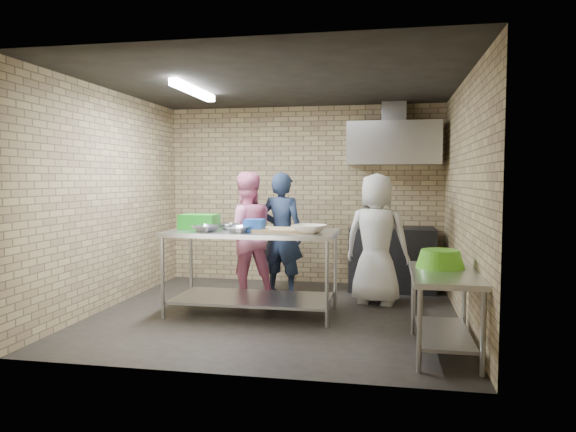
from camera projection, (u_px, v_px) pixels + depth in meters
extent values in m
plane|color=black|center=(277.00, 314.00, 6.28)|extent=(4.20, 4.20, 0.00)
plane|color=black|center=(276.00, 83.00, 6.10)|extent=(4.20, 4.20, 0.00)
cube|color=tan|center=(303.00, 195.00, 8.15)|extent=(4.20, 0.06, 2.70)
cube|color=tan|center=(225.00, 210.00, 4.23)|extent=(4.20, 0.06, 2.70)
cube|color=tan|center=(111.00, 199.00, 6.58)|extent=(0.06, 4.00, 2.70)
cube|color=tan|center=(464.00, 201.00, 5.80)|extent=(0.06, 4.00, 2.70)
cube|color=silver|center=(252.00, 272.00, 6.28)|extent=(1.98, 0.99, 0.99)
cube|color=silver|center=(444.00, 313.00, 4.85)|extent=(0.60, 1.20, 0.75)
cube|color=black|center=(392.00, 259.00, 7.62)|extent=(1.20, 0.70, 0.90)
cube|color=silver|center=(394.00, 144.00, 7.55)|extent=(1.30, 0.60, 0.60)
cube|color=#A5A8AD|center=(394.00, 113.00, 7.67)|extent=(0.35, 0.30, 0.30)
cube|color=#3F2B19|center=(414.00, 157.00, 7.70)|extent=(0.80, 0.20, 0.04)
cube|color=white|center=(194.00, 91.00, 6.28)|extent=(0.10, 1.25, 0.08)
cube|color=#1B961E|center=(199.00, 221.00, 6.48)|extent=(0.44, 0.33, 0.18)
cube|color=blue|center=(254.00, 225.00, 6.13)|extent=(0.22, 0.22, 0.14)
cube|color=#D9AE7D|center=(281.00, 230.00, 6.16)|extent=(0.60, 0.46, 0.03)
imported|color=#B0B1B7|center=(206.00, 228.00, 6.14)|extent=(0.38, 0.38, 0.08)
imported|color=#B8BBBF|center=(229.00, 227.00, 6.34)|extent=(0.29, 0.29, 0.07)
imported|color=silver|center=(239.00, 229.00, 6.04)|extent=(0.35, 0.35, 0.07)
imported|color=beige|center=(309.00, 229.00, 5.96)|extent=(0.47, 0.47, 0.09)
cylinder|color=#B22619|center=(397.00, 149.00, 7.74)|extent=(0.07, 0.07, 0.18)
cylinder|color=green|center=(425.00, 150.00, 7.66)|extent=(0.06, 0.06, 0.15)
imported|color=#161E37|center=(282.00, 234.00, 7.25)|extent=(0.69, 0.52, 1.69)
imported|color=pink|center=(246.00, 235.00, 7.12)|extent=(1.02, 0.94, 1.69)
imported|color=silver|center=(377.00, 239.00, 6.73)|extent=(0.91, 0.69, 1.67)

